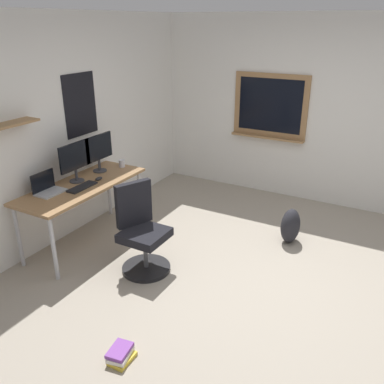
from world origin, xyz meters
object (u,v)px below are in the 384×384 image
Objects in this scene: laptop at (48,188)px; coffee_mug at (122,163)px; keyboard at (82,187)px; book_stack_on_floor at (121,354)px; office_chair at (142,234)px; monitor_secondary at (99,150)px; monitor_primary at (75,159)px; backpack at (290,226)px; desk at (83,190)px; computer_mouse at (99,179)px.

laptop is 3.37× the size of coffee_mug.
book_stack_on_floor is (-1.22, -1.44, -0.71)m from keyboard.
coffee_mug is (0.84, 0.88, 0.39)m from office_chair.
monitor_secondary is 1.95× the size of book_stack_on_floor.
laptop is 0.67× the size of monitor_primary.
laptop reaches higher than book_stack_on_floor.
backpack is at bearing -71.70° from monitor_secondary.
book_stack_on_floor is at bearing -130.56° from desk.
desk reaches higher than book_stack_on_floor.
keyboard is 3.56× the size of computer_mouse.
monitor_secondary is (0.44, 0.10, 0.34)m from desk.
desk is 6.74× the size of book_stack_on_floor.
monitor_primary is 5.04× the size of coffee_mug.
computer_mouse is (0.28, 0.00, 0.01)m from keyboard.
office_chair reaches higher than backpack.
office_chair is 1.28m from coffee_mug.
monitor_secondary is 4.46× the size of computer_mouse.
coffee_mug reaches higher than computer_mouse.
monitor_secondary reaches higher than book_stack_on_floor.
office_chair reaches higher than desk.
laptop reaches higher than backpack.
book_stack_on_floor is (-0.94, -1.67, -0.75)m from laptop.
laptop is at bearing 157.28° from desk.
book_stack_on_floor is (-2.01, -1.49, -0.75)m from coffee_mug.
office_chair reaches higher than keyboard.
laptop is 0.73× the size of backpack.
monitor_primary is at bearing 180.00° from monitor_secondary.
backpack is (0.98, -2.06, -0.55)m from computer_mouse.
monitor_primary reaches higher than keyboard.
monitor_secondary is at bearing 42.98° from book_stack_on_floor.
monitor_primary is at bearing 117.01° from backpack.
monitor_secondary reaches higher than laptop.
coffee_mug is at bearing -11.34° from monitor_primary.
backpack is (0.48, -2.11, -0.58)m from coffee_mug.
book_stack_on_floor is (-1.74, -1.63, -0.97)m from monitor_secondary.
monitor_primary is 0.71m from coffee_mug.
computer_mouse is 2.20m from book_stack_on_floor.
keyboard is 0.79m from coffee_mug.
monitor_primary is 1.09× the size of backpack.
office_chair is at bearing -78.01° from laptop.
laptop is at bearing 173.15° from monitor_primary.
monitor_primary is 4.46× the size of computer_mouse.
monitor_primary is at bearing -6.85° from laptop.
computer_mouse is at bearing 43.83° from book_stack_on_floor.
office_chair is 2.05× the size of monitor_secondary.
keyboard is (-0.08, -0.08, 0.08)m from desk.
monitor_primary is 1.00× the size of monitor_secondary.
desk is 2.49m from backpack.
monitor_secondary is at bearing -3.44° from laptop.
keyboard is 2.48m from backpack.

